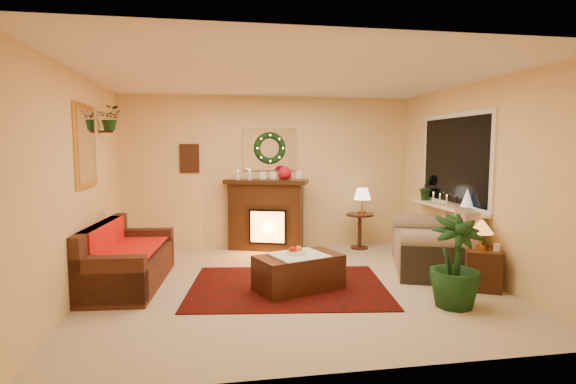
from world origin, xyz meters
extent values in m
plane|color=beige|center=(0.00, 0.00, 0.00)|extent=(5.00, 5.00, 0.00)
plane|color=white|center=(0.00, 0.00, 2.60)|extent=(5.00, 5.00, 0.00)
plane|color=#EFD88C|center=(0.00, 2.25, 1.30)|extent=(5.00, 5.00, 0.00)
plane|color=#EFD88C|center=(0.00, -2.25, 1.30)|extent=(5.00, 5.00, 0.00)
plane|color=#EFD88C|center=(-2.50, 0.00, 1.30)|extent=(4.50, 4.50, 0.00)
plane|color=#EFD88C|center=(2.50, 0.00, 1.30)|extent=(4.50, 4.50, 0.00)
cube|color=maroon|center=(-0.07, -0.07, 0.01)|extent=(2.64, 2.12, 0.01)
cube|color=brown|center=(-2.04, 0.37, 0.43)|extent=(0.97, 1.90, 0.79)
cube|color=red|center=(-2.08, 0.52, 0.46)|extent=(0.82, 1.33, 0.02)
cube|color=black|center=(-0.09, 2.04, 0.55)|extent=(1.29, 0.77, 1.13)
sphere|color=red|center=(0.22, 1.99, 1.30)|extent=(0.23, 0.23, 0.23)
cylinder|color=white|center=(-0.56, 2.00, 1.26)|extent=(0.05, 0.05, 0.16)
cylinder|color=beige|center=(-0.37, 1.98, 1.26)|extent=(0.06, 0.06, 0.18)
cube|color=white|center=(0.00, 2.23, 1.70)|extent=(0.92, 0.02, 0.72)
torus|color=#194719|center=(0.00, 2.19, 1.72)|extent=(0.55, 0.11, 0.55)
cube|color=#381E11|center=(-1.35, 2.23, 1.55)|extent=(0.32, 0.03, 0.48)
cube|color=gold|center=(-2.48, 0.30, 1.75)|extent=(0.03, 0.84, 1.00)
imported|color=#194719|center=(-2.34, 1.05, 1.97)|extent=(0.33, 0.28, 0.36)
cube|color=#8D725D|center=(2.06, 0.40, 0.42)|extent=(1.42, 1.83, 0.94)
cube|color=white|center=(2.48, 0.55, 1.55)|extent=(0.03, 1.86, 1.36)
cube|color=black|center=(2.47, 0.55, 1.55)|extent=(0.02, 1.70, 1.22)
cube|color=white|center=(2.38, 0.55, 0.87)|extent=(0.22, 1.86, 0.04)
cone|color=white|center=(2.41, 0.07, 1.04)|extent=(0.19, 0.19, 0.29)
imported|color=#215124|center=(2.41, 1.23, 1.08)|extent=(0.30, 0.24, 0.54)
cylinder|color=#503318|center=(1.50, 1.83, 0.32)|extent=(0.52, 0.52, 0.61)
cone|color=beige|center=(1.54, 1.82, 0.88)|extent=(0.29, 0.29, 0.45)
cube|color=black|center=(2.26, -0.55, 0.27)|extent=(0.53, 0.53, 0.49)
cone|color=gold|center=(2.23, -0.55, 0.74)|extent=(0.28, 0.28, 0.42)
cube|color=#3E260E|center=(0.04, -0.20, 0.21)|extent=(1.16, 0.88, 0.43)
cylinder|color=white|center=(0.01, -0.17, 0.45)|extent=(0.24, 0.24, 0.06)
imported|color=black|center=(1.60, -1.06, 0.45)|extent=(1.71, 1.71, 3.00)
camera|label=1|loc=(-0.99, -5.45, 1.75)|focal=28.00mm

